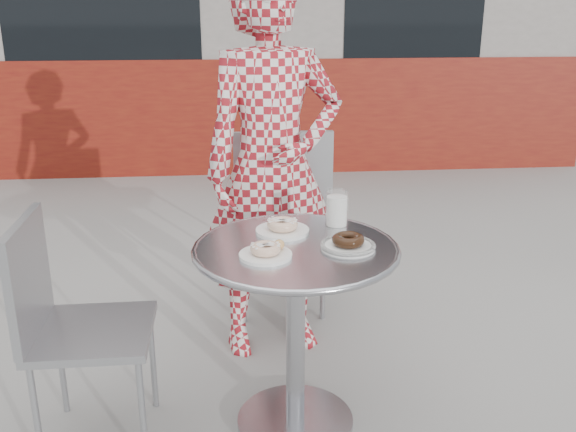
{
  "coord_description": "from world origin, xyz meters",
  "views": [
    {
      "loc": [
        -0.17,
        -1.96,
        1.49
      ],
      "look_at": [
        0.02,
        0.13,
        0.77
      ],
      "focal_mm": 40.0,
      "sensor_mm": 36.0,
      "label": 1
    }
  ],
  "objects": [
    {
      "name": "ground",
      "position": [
        0.0,
        0.0,
        0.0
      ],
      "size": [
        60.0,
        60.0,
        0.0
      ],
      "primitive_type": "plane",
      "color": "#9E9C97",
      "rests_on": "ground"
    },
    {
      "name": "bistro_table",
      "position": [
        0.03,
        0.02,
        0.53
      ],
      "size": [
        0.7,
        0.7,
        0.71
      ],
      "rotation": [
        0.0,
        0.0,
        -0.15
      ],
      "color": "#BCBCC1",
      "rests_on": "ground"
    },
    {
      "name": "chair_far",
      "position": [
        0.06,
        1.0,
        0.29
      ],
      "size": [
        0.45,
        0.45,
        0.93
      ],
      "rotation": [
        0.0,
        0.0,
        3.14
      ],
      "color": "#A0A2A7",
      "rests_on": "ground"
    },
    {
      "name": "chair_left",
      "position": [
        -0.67,
        0.01,
        0.25
      ],
      "size": [
        0.4,
        0.39,
        0.82
      ],
      "rotation": [
        0.0,
        0.0,
        1.58
      ],
      "color": "#A0A2A7",
      "rests_on": "ground"
    },
    {
      "name": "seated_person",
      "position": [
        -0.0,
        0.62,
        0.82
      ],
      "size": [
        0.67,
        0.51,
        1.63
      ],
      "primitive_type": "imported",
      "rotation": [
        0.0,
        0.0,
        0.22
      ],
      "color": "maroon",
      "rests_on": "ground"
    },
    {
      "name": "plate_far",
      "position": [
        -0.0,
        0.16,
        0.72
      ],
      "size": [
        0.19,
        0.19,
        0.05
      ],
      "rotation": [
        0.0,
        0.0,
        -0.25
      ],
      "color": "white",
      "rests_on": "bistro_table"
    },
    {
      "name": "plate_near",
      "position": [
        -0.07,
        -0.06,
        0.72
      ],
      "size": [
        0.17,
        0.17,
        0.05
      ],
      "rotation": [
        0.0,
        0.0,
        0.22
      ],
      "color": "white",
      "rests_on": "bistro_table"
    },
    {
      "name": "plate_checker",
      "position": [
        0.2,
        -0.01,
        0.72
      ],
      "size": [
        0.19,
        0.19,
        0.05
      ],
      "rotation": [
        0.0,
        0.0,
        -0.33
      ],
      "color": "white",
      "rests_on": "bistro_table"
    },
    {
      "name": "milk_cup",
      "position": [
        0.2,
        0.22,
        0.76
      ],
      "size": [
        0.08,
        0.08,
        0.13
      ],
      "rotation": [
        0.0,
        0.0,
        0.15
      ],
      "color": "white",
      "rests_on": "bistro_table"
    }
  ]
}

